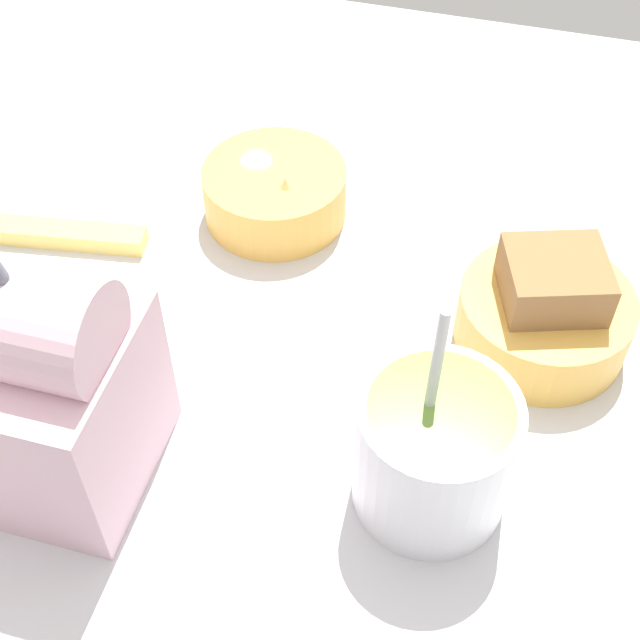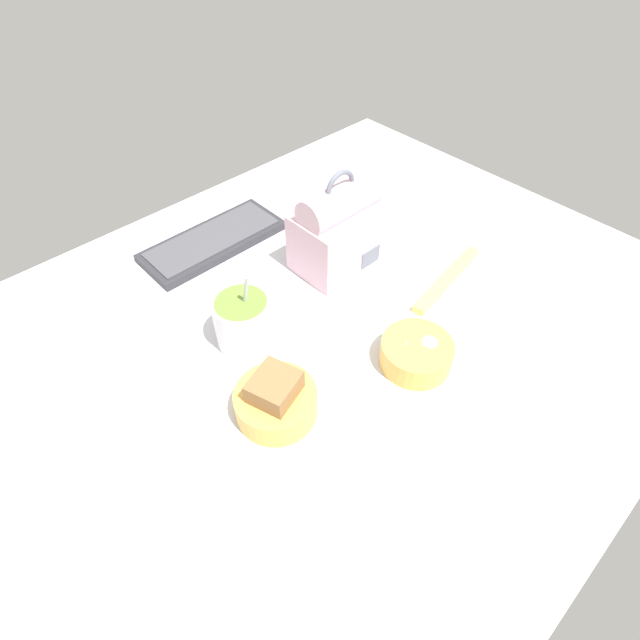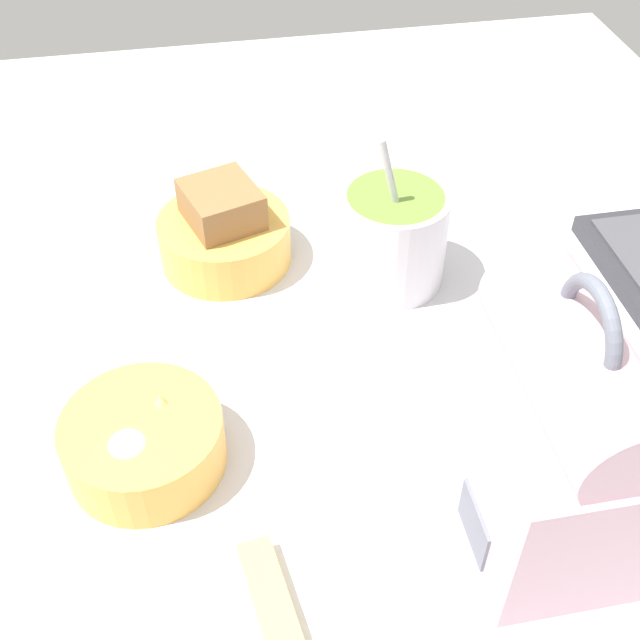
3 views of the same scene
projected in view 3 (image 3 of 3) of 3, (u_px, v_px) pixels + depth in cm
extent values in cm
cube|color=silver|center=(343.00, 390.00, 70.87)|extent=(140.00, 110.00, 2.00)
cube|color=beige|center=(550.00, 449.00, 56.81)|extent=(18.09, 12.36, 13.01)
cylinder|color=beige|center=(576.00, 368.00, 50.97)|extent=(17.18, 7.15, 7.15)
cube|color=slate|center=(474.00, 525.00, 55.74)|extent=(5.06, 0.30, 3.90)
torus|color=slate|center=(588.00, 332.00, 48.76)|extent=(7.33, 1.00, 7.33)
cylinder|color=silver|center=(393.00, 238.00, 77.16)|extent=(10.41, 10.41, 9.79)
cylinder|color=olive|center=(396.00, 198.00, 73.99)|extent=(9.16, 9.16, 0.60)
cylinder|color=silver|center=(393.00, 191.00, 72.43)|extent=(0.70, 3.40, 11.09)
cylinder|color=#EAB24C|center=(225.00, 240.00, 80.85)|extent=(13.26, 13.26, 4.97)
cube|color=olive|center=(223.00, 218.00, 78.97)|extent=(8.99, 8.56, 6.95)
cylinder|color=#EAB24C|center=(144.00, 442.00, 62.39)|extent=(12.59, 12.59, 4.85)
ellipsoid|color=white|center=(129.00, 453.00, 60.03)|extent=(3.42, 3.42, 4.03)
cone|color=#F4DB84|center=(164.00, 412.00, 62.82)|extent=(5.69, 5.69, 4.12)
sphere|color=black|center=(94.00, 453.00, 61.57)|extent=(1.51, 1.51, 1.51)
sphere|color=black|center=(104.00, 457.00, 61.29)|extent=(1.51, 1.51, 1.51)
sphere|color=black|center=(115.00, 456.00, 61.36)|extent=(1.51, 1.51, 1.51)
sphere|color=black|center=(126.00, 450.00, 61.77)|extent=(1.51, 1.51, 1.51)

